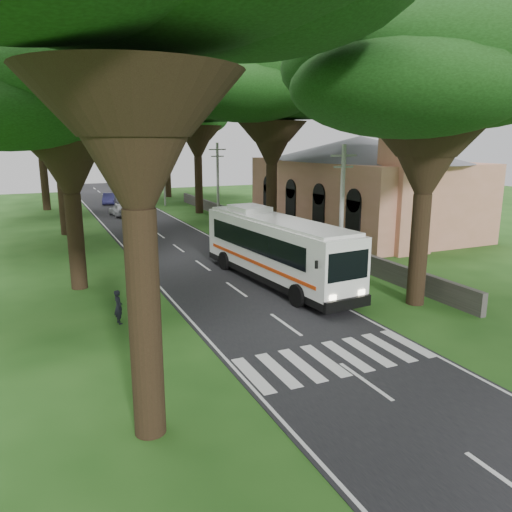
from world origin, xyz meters
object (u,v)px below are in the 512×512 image
Objects in this scene: pole_mid at (218,186)px; pedestrian at (118,307)px; church at (360,177)px; pole_near at (342,215)px; distant_car_a at (120,209)px; distant_car_b at (109,199)px; pole_far at (164,173)px; coach_bus at (276,248)px.

pole_mid is 5.03× the size of pedestrian.
church is 19.88m from pole_near.
pole_mid is at bearing 160.19° from church.
pole_near reaches higher than distant_car_a.
pole_far is at bearing -24.77° from distant_car_b.
distant_car_b is 45.79m from pedestrian.
church is 34.87m from distant_car_b.
pedestrian is (-24.74, -16.23, -4.11)m from church.
distant_car_a is 11.50m from distant_car_b.
distant_car_b is (-6.30, 44.70, -3.45)m from pole_near.
distant_car_b is (-18.66, 29.15, -4.18)m from church.
church reaches higher than distant_car_a.
distant_car_a is (-6.77, 13.21, -3.43)m from pole_mid.
distant_car_b is (0.47, 11.49, -0.01)m from distant_car_a.
church is 13.16m from pole_mid.
distant_car_a reaches higher than distant_car_b.
pole_mid is 15.23m from distant_car_a.
pole_mid is (-12.36, 4.45, -0.73)m from church.
pole_near is 45.27m from distant_car_b.
coach_bus is at bearing -139.29° from church.
pole_near is at bearing -70.03° from distant_car_b.
distant_car_a is at bearing -80.40° from distant_car_b.
distant_car_b is at bearing 143.28° from pole_far.
coach_bus reaches higher than pedestrian.
pole_mid is 24.34m from pedestrian.
pedestrian is at bearing -166.58° from coach_bus.
pole_far is 1.90× the size of distant_car_a.
pole_near is at bearing -128.50° from church.
coach_bus is at bearing -94.28° from pole_far.
pole_far is at bearing -27.08° from pedestrian.
church is 3.00× the size of pole_mid.
pole_far is at bearing -141.69° from distant_car_a.
pole_far is 5.03× the size of pedestrian.
pole_far is at bearing 116.82° from church.
coach_bus is at bearing 90.58° from distant_car_a.
pole_mid is 17.86m from coach_bus.
distant_car_b is at bearing 89.78° from coach_bus.
pole_mid is at bearing 75.95° from coach_bus.
pole_near is at bearing -46.57° from coach_bus.
coach_bus is (-2.81, -17.51, -2.11)m from pole_mid.
church is 3.00× the size of pole_near.
pole_mid reaches higher than coach_bus.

